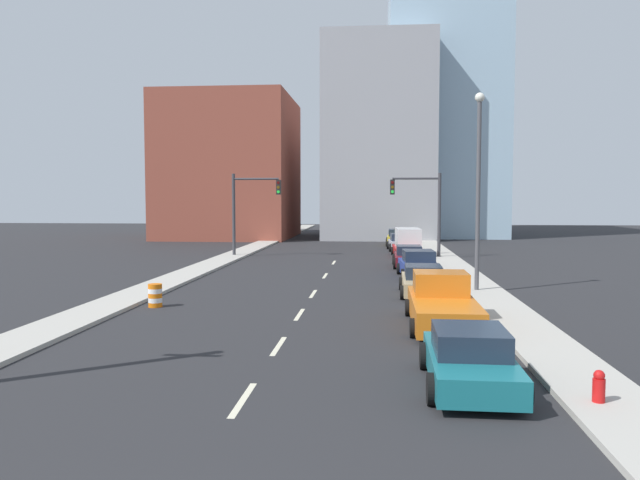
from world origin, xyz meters
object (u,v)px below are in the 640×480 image
(fire_hydrant, at_px, (599,390))
(street_lamp, at_px, (478,179))
(sedan_blue, at_px, (418,265))
(sedan_maroon, at_px, (409,257))
(sedan_silver, at_px, (400,243))
(pickup_truck_orange, at_px, (442,304))
(box_truck_red, at_px, (408,244))
(traffic_signal_right, at_px, (425,204))
(sedan_teal, at_px, (470,359))
(traffic_barrel, at_px, (155,295))
(traffic_signal_left, at_px, (247,204))
(sedan_yellow, at_px, (397,238))
(sedan_tan, at_px, (423,281))

(fire_hydrant, bearing_deg, street_lamp, 89.97)
(sedan_blue, height_order, sedan_maroon, sedan_blue)
(sedan_silver, bearing_deg, pickup_truck_orange, -92.40)
(sedan_blue, relative_size, box_truck_red, 0.78)
(fire_hydrant, relative_size, sedan_silver, 0.19)
(traffic_signal_right, relative_size, sedan_teal, 1.36)
(sedan_teal, distance_m, box_truck_red, 32.30)
(sedan_silver, bearing_deg, sedan_blue, -91.79)
(traffic_signal_right, bearing_deg, traffic_barrel, -119.91)
(traffic_barrel, bearing_deg, sedan_silver, 69.04)
(pickup_truck_orange, relative_size, sedan_silver, 1.34)
(traffic_signal_left, distance_m, fire_hydrant, 36.23)
(street_lamp, bearing_deg, sedan_blue, 112.95)
(street_lamp, relative_size, box_truck_red, 1.55)
(fire_hydrant, height_order, box_truck_red, box_truck_red)
(fire_hydrant, xyz_separation_m, box_truck_red, (-2.36, 33.65, 0.61))
(traffic_signal_right, xyz_separation_m, sedan_yellow, (-1.63, 12.45, -3.33))
(traffic_signal_right, distance_m, sedan_silver, 7.76)
(street_lamp, relative_size, sedan_blue, 1.98)
(box_truck_red, bearing_deg, traffic_signal_left, -178.74)
(street_lamp, height_order, pickup_truck_orange, street_lamp)
(sedan_silver, bearing_deg, sedan_tan, -92.60)
(traffic_barrel, height_order, pickup_truck_orange, pickup_truck_orange)
(traffic_signal_left, bearing_deg, traffic_barrel, -88.00)
(traffic_barrel, relative_size, sedan_teal, 0.21)
(traffic_signal_left, distance_m, sedan_teal, 34.03)
(sedan_blue, bearing_deg, sedan_silver, 88.16)
(pickup_truck_orange, bearing_deg, traffic_barrel, 166.99)
(sedan_silver, bearing_deg, sedan_teal, -92.65)
(sedan_maroon, relative_size, sedan_silver, 1.00)
(street_lamp, distance_m, sedan_blue, 7.59)
(street_lamp, distance_m, sedan_silver, 24.22)
(traffic_barrel, bearing_deg, street_lamp, 20.30)
(street_lamp, relative_size, sedan_maroon, 2.07)
(sedan_silver, height_order, sedan_yellow, sedan_yellow)
(pickup_truck_orange, bearing_deg, street_lamp, 73.15)
(pickup_truck_orange, xyz_separation_m, sedan_tan, (-0.16, 6.93, -0.11))
(traffic_signal_left, xyz_separation_m, street_lamp, (14.47, -16.80, 1.31))
(traffic_signal_left, distance_m, box_truck_red, 12.49)
(traffic_barrel, height_order, sedan_silver, sedan_silver)
(fire_hydrant, distance_m, sedan_yellow, 45.56)
(street_lamp, distance_m, sedan_maroon, 12.14)
(sedan_teal, bearing_deg, sedan_maroon, 91.12)
(street_lamp, xyz_separation_m, sedan_silver, (-2.72, 23.61, -4.67))
(pickup_truck_orange, height_order, sedan_maroon, pickup_truck_orange)
(traffic_signal_left, xyz_separation_m, fire_hydrant, (14.46, -33.02, -3.61))
(pickup_truck_orange, bearing_deg, box_truck_red, 90.26)
(traffic_signal_right, bearing_deg, sedan_maroon, -104.08)
(sedan_blue, xyz_separation_m, sedan_yellow, (-0.41, 23.72, -0.00))
(sedan_tan, height_order, sedan_maroon, sedan_maroon)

